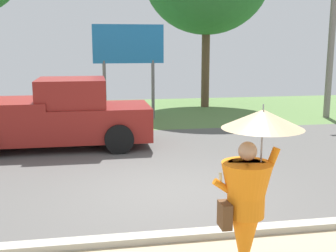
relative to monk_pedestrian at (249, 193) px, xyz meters
name	(u,v)px	position (x,y,z in m)	size (l,w,h in m)	color
ground_plane	(148,156)	(-0.42, 6.12, -1.13)	(40.00, 22.00, 0.20)	#565451
monk_pedestrian	(249,193)	(0.00, 0.00, 0.00)	(1.05, 0.95, 2.13)	orange
pickup_truck	(55,116)	(-2.81, 7.34, -0.21)	(5.20, 2.28, 1.88)	maroon
utility_pole	(332,26)	(7.13, 10.52, 2.37)	(1.80, 0.24, 6.54)	gray
roadside_billboard	(128,51)	(-0.43, 11.38, 1.47)	(2.60, 0.12, 3.50)	slate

